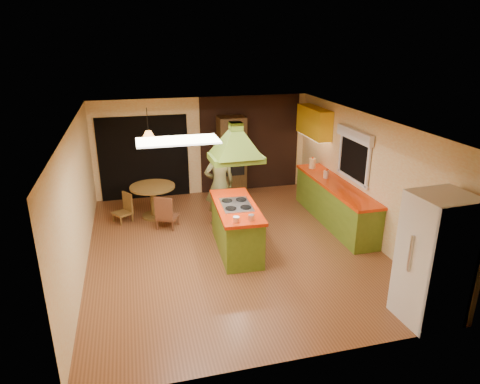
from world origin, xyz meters
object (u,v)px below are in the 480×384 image
object	(u,v)px
wall_oven	(232,156)
dining_table	(153,195)
man	(220,185)
refrigerator	(435,259)
kitchen_island	(236,227)
canister_large	(312,163)

from	to	relation	value
wall_oven	dining_table	bearing A→B (deg)	-153.54
man	dining_table	world-z (taller)	man
man	refrigerator	bearing A→B (deg)	114.07
kitchen_island	refrigerator	world-z (taller)	refrigerator
wall_oven	canister_large	bearing A→B (deg)	-34.47
man	canister_large	world-z (taller)	man
kitchen_island	refrigerator	size ratio (longest dim) A/B	0.98
refrigerator	man	bearing A→B (deg)	115.63
kitchen_island	man	size ratio (longest dim) A/B	1.04
kitchen_island	refrigerator	bearing A→B (deg)	-48.89
dining_table	kitchen_island	bearing A→B (deg)	-54.50
man	canister_large	bearing A→B (deg)	-170.66
man	refrigerator	size ratio (longest dim) A/B	0.94
refrigerator	canister_large	xyz separation A→B (m)	(0.16, 4.67, 0.07)
refrigerator	canister_large	bearing A→B (deg)	84.67
wall_oven	canister_large	world-z (taller)	wall_oven
man	refrigerator	xyz separation A→B (m)	(2.25, -4.06, 0.06)
canister_large	wall_oven	bearing A→B (deg)	145.75
wall_oven	man	bearing A→B (deg)	-111.28
kitchen_island	wall_oven	size ratio (longest dim) A/B	0.93
man	dining_table	size ratio (longest dim) A/B	1.81
man	wall_oven	world-z (taller)	wall_oven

